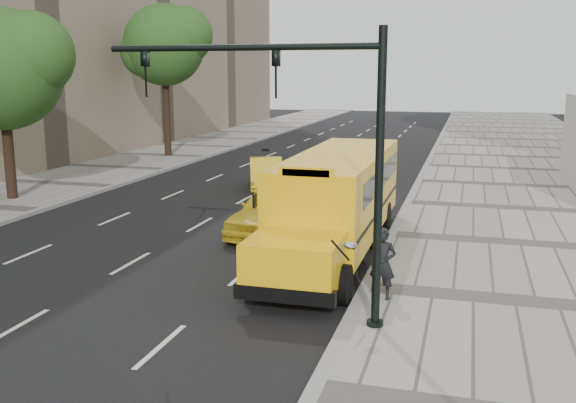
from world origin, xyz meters
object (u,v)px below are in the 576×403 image
(taxi_near, at_px, (274,210))
(taxi_far, at_px, (266,173))
(school_bus, at_px, (339,194))
(traffic_signal, at_px, (313,140))
(tree_c, at_px, (166,44))
(pedestrian, at_px, (383,264))
(tree_b, at_px, (3,68))

(taxi_near, bearing_deg, taxi_far, 115.87)
(school_bus, relative_size, taxi_near, 2.37)
(traffic_signal, bearing_deg, tree_c, 122.18)
(pedestrian, bearing_deg, school_bus, 119.86)
(school_bus, distance_m, traffic_signal, 6.77)
(school_bus, bearing_deg, taxi_far, 119.78)
(pedestrian, bearing_deg, traffic_signal, -121.36)
(traffic_signal, bearing_deg, taxi_far, 111.16)
(tree_b, bearing_deg, taxi_far, 32.21)
(tree_b, relative_size, tree_c, 0.84)
(tree_c, relative_size, taxi_near, 1.99)
(tree_b, xyz_separation_m, tree_c, (0.00, 14.95, 1.53))
(tree_c, xyz_separation_m, traffic_signal, (15.60, -24.78, -3.08))
(pedestrian, bearing_deg, taxi_far, 124.08)
(pedestrian, distance_m, traffic_signal, 3.76)
(taxi_far, bearing_deg, school_bus, -80.19)
(tree_c, relative_size, taxi_far, 2.21)
(tree_c, relative_size, traffic_signal, 1.51)
(tree_b, bearing_deg, school_bus, -13.25)
(tree_b, relative_size, traffic_signal, 1.27)
(tree_c, xyz_separation_m, school_bus, (14.90, -18.46, -5.41))
(traffic_signal, bearing_deg, tree_b, 147.77)
(school_bus, xyz_separation_m, pedestrian, (2.01, -4.61, -0.75))
(taxi_near, height_order, taxi_far, taxi_near)
(school_bus, height_order, taxi_far, school_bus)
(tree_c, bearing_deg, taxi_near, -54.20)
(taxi_near, distance_m, traffic_signal, 8.85)
(school_bus, height_order, pedestrian, school_bus)
(pedestrian, relative_size, traffic_signal, 0.27)
(tree_b, height_order, taxi_near, tree_b)
(taxi_near, relative_size, traffic_signal, 0.76)
(tree_b, relative_size, taxi_far, 1.86)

